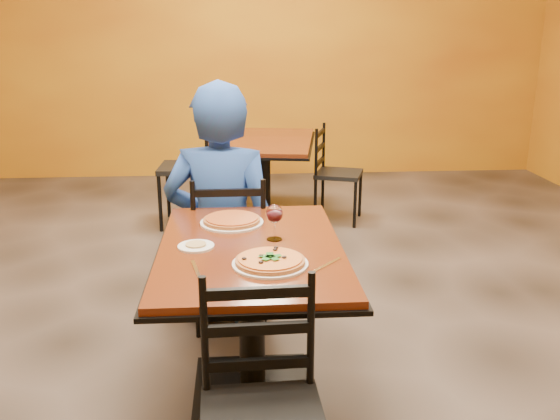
{
  "coord_description": "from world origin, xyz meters",
  "views": [
    {
      "loc": [
        -0.05,
        -2.99,
        1.67
      ],
      "look_at": [
        0.14,
        -0.3,
        0.85
      ],
      "focal_mm": 38.49,
      "sensor_mm": 36.0,
      "label": 1
    }
  ],
  "objects": [
    {
      "name": "table_main",
      "position": [
        0.0,
        -0.5,
        0.56
      ],
      "size": [
        0.83,
        1.23,
        0.75
      ],
      "color": "#61220F",
      "rests_on": "floor"
    },
    {
      "name": "table_second",
      "position": [
        0.17,
        2.14,
        0.56
      ],
      "size": [
        1.04,
        1.39,
        0.75
      ],
      "rotation": [
        0.0,
        0.0,
        -0.16
      ],
      "color": "#61220F",
      "rests_on": "floor"
    },
    {
      "name": "chair_main_far",
      "position": [
        -0.11,
        0.25,
        0.45
      ],
      "size": [
        0.41,
        0.41,
        0.91
      ],
      "primitive_type": null,
      "rotation": [
        0.0,
        0.0,
        3.15
      ],
      "color": "black",
      "rests_on": "floor"
    },
    {
      "name": "fork",
      "position": [
        -0.22,
        -0.76,
        0.75
      ],
      "size": [
        0.06,
        0.19,
        0.0
      ],
      "primitive_type": "cube",
      "rotation": [
        0.0,
        0.0,
        0.22
      ],
      "color": "silver",
      "rests_on": "table_main"
    },
    {
      "name": "wall_back",
      "position": [
        0.0,
        4.0,
        1.5
      ],
      "size": [
        7.0,
        0.01,
        3.0
      ],
      "primitive_type": "cube",
      "color": "orange",
      "rests_on": "ground"
    },
    {
      "name": "dip",
      "position": [
        -0.24,
        -0.51,
        0.76
      ],
      "size": [
        0.09,
        0.09,
        0.01
      ],
      "primitive_type": "cylinder",
      "color": "tan",
      "rests_on": "side_plate"
    },
    {
      "name": "pizza_far",
      "position": [
        -0.08,
        -0.18,
        0.77
      ],
      "size": [
        0.28,
        0.28,
        0.02
      ],
      "primitive_type": "cylinder",
      "color": "#C07125",
      "rests_on": "plate_far"
    },
    {
      "name": "pizza_main",
      "position": [
        0.07,
        -0.74,
        0.77
      ],
      "size": [
        0.28,
        0.28,
        0.02
      ],
      "primitive_type": "cylinder",
      "color": "#9A0D0B",
      "rests_on": "plate_main"
    },
    {
      "name": "chair_second_right",
      "position": [
        0.84,
        2.14,
        0.43
      ],
      "size": [
        0.49,
        0.49,
        0.85
      ],
      "primitive_type": null,
      "rotation": [
        0.0,
        0.0,
        1.24
      ],
      "color": "black",
      "rests_on": "floor"
    },
    {
      "name": "wine_glass",
      "position": [
        0.11,
        -0.43,
        0.84
      ],
      "size": [
        0.08,
        0.08,
        0.18
      ],
      "primitive_type": null,
      "color": "white",
      "rests_on": "table_main"
    },
    {
      "name": "chair_second_left",
      "position": [
        -0.5,
        2.14,
        0.5
      ],
      "size": [
        0.48,
        0.48,
        1.01
      ],
      "primitive_type": null,
      "rotation": [
        0.0,
        0.0,
        -1.63
      ],
      "color": "black",
      "rests_on": "floor"
    },
    {
      "name": "side_plate",
      "position": [
        -0.24,
        -0.51,
        0.76
      ],
      "size": [
        0.16,
        0.16,
        0.01
      ],
      "primitive_type": "cylinder",
      "color": "white",
      "rests_on": "table_main"
    },
    {
      "name": "plate_main",
      "position": [
        0.07,
        -0.74,
        0.76
      ],
      "size": [
        0.31,
        0.31,
        0.01
      ],
      "primitive_type": "cylinder",
      "color": "white",
      "rests_on": "table_main"
    },
    {
      "name": "knife",
      "position": [
        0.3,
        -0.76,
        0.75
      ],
      "size": [
        0.15,
        0.16,
        0.0
      ],
      "primitive_type": "cube",
      "rotation": [
        0.0,
        0.0,
        -0.75
      ],
      "color": "silver",
      "rests_on": "table_main"
    },
    {
      "name": "floor",
      "position": [
        0.0,
        0.0,
        0.0
      ],
      "size": [
        7.0,
        8.0,
        0.01
      ],
      "primitive_type": "cube",
      "color": "black",
      "rests_on": "ground"
    },
    {
      "name": "diner",
      "position": [
        -0.15,
        0.34,
        0.7
      ],
      "size": [
        0.74,
        0.55,
        1.41
      ],
      "primitive_type": "imported",
      "rotation": [
        0.0,
        0.0,
        2.97
      ],
      "color": "#1B5097",
      "rests_on": "floor"
    },
    {
      "name": "plate_far",
      "position": [
        -0.08,
        -0.18,
        0.76
      ],
      "size": [
        0.31,
        0.31,
        0.01
      ],
      "primitive_type": "cylinder",
      "color": "white",
      "rests_on": "table_main"
    }
  ]
}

